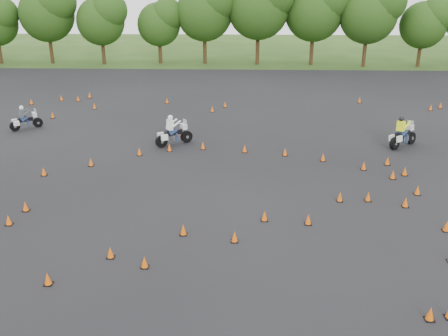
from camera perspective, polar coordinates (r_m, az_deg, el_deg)
name	(u,v)px	position (r m, az deg, el deg)	size (l,w,h in m)	color
ground	(221,228)	(21.48, -0.35, -6.92)	(140.00, 140.00, 0.00)	#2D5119
asphalt_pad	(225,175)	(26.90, 0.14, -0.80)	(62.00, 62.00, 0.00)	black
treeline	(259,28)	(54.30, 4.04, 15.64)	(86.64, 32.66, 11.01)	#213F12
traffic_cones	(224,174)	(26.40, 0.01, -0.72)	(36.50, 33.59, 0.45)	#DE5609
rider_grey	(25,117)	(37.21, -21.77, 5.43)	(2.23, 0.68, 1.72)	#3D4144
rider_yellow	(405,132)	(32.89, 19.96, 3.91)	(2.54, 0.78, 1.96)	#DAED15
rider_white	(174,130)	(31.47, -5.75, 4.37)	(2.55, 0.78, 1.97)	white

